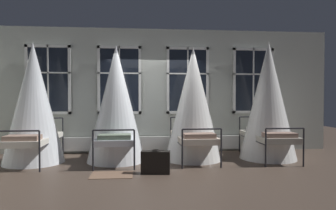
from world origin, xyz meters
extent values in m
plane|color=#4C3D33|center=(0.00, 0.00, 0.00)|extent=(18.29, 18.29, 0.00)
cube|color=#B2B7AD|center=(0.00, 1.24, 1.67)|extent=(9.78, 0.10, 3.34)
cube|color=black|center=(-2.77, 1.13, 1.95)|extent=(1.16, 0.02, 1.81)
cube|color=silver|center=(-2.77, 1.13, 1.08)|extent=(1.16, 0.06, 0.07)
cube|color=silver|center=(-2.77, 1.13, 2.82)|extent=(1.16, 0.06, 0.07)
cube|color=silver|center=(-3.31, 1.13, 1.95)|extent=(0.07, 0.06, 1.81)
cube|color=silver|center=(-2.22, 1.13, 1.95)|extent=(0.07, 0.06, 1.81)
cube|color=silver|center=(-2.77, 1.13, 1.95)|extent=(0.04, 0.06, 1.81)
cube|color=silver|center=(-2.77, 1.13, 2.13)|extent=(1.16, 0.06, 0.04)
cube|color=black|center=(-0.92, 1.13, 1.95)|extent=(1.16, 0.02, 1.81)
cube|color=silver|center=(-0.92, 1.13, 1.08)|extent=(1.16, 0.06, 0.07)
cube|color=silver|center=(-0.92, 1.13, 2.82)|extent=(1.16, 0.06, 0.07)
cube|color=silver|center=(-1.47, 1.13, 1.95)|extent=(0.07, 0.06, 1.81)
cube|color=silver|center=(-0.38, 1.13, 1.95)|extent=(0.07, 0.06, 1.81)
cube|color=silver|center=(-0.92, 1.13, 1.95)|extent=(0.04, 0.06, 1.81)
cube|color=silver|center=(-0.92, 1.13, 2.13)|extent=(1.16, 0.06, 0.04)
cube|color=black|center=(0.92, 1.13, 1.95)|extent=(1.16, 0.02, 1.81)
cube|color=silver|center=(0.92, 1.13, 1.08)|extent=(1.16, 0.06, 0.07)
cube|color=silver|center=(0.92, 1.13, 2.82)|extent=(1.16, 0.06, 0.07)
cube|color=silver|center=(0.38, 1.13, 1.95)|extent=(0.07, 0.06, 1.81)
cube|color=silver|center=(1.47, 1.13, 1.95)|extent=(0.07, 0.06, 1.81)
cube|color=silver|center=(0.92, 1.13, 1.95)|extent=(0.04, 0.06, 1.81)
cube|color=silver|center=(0.92, 1.13, 2.13)|extent=(1.16, 0.06, 0.04)
cube|color=black|center=(2.77, 1.13, 1.95)|extent=(1.16, 0.02, 1.81)
cube|color=silver|center=(2.77, 1.13, 1.08)|extent=(1.16, 0.06, 0.07)
cube|color=silver|center=(2.77, 1.13, 2.82)|extent=(1.16, 0.06, 0.07)
cube|color=silver|center=(2.22, 1.13, 1.95)|extent=(0.07, 0.06, 1.81)
cube|color=silver|center=(3.31, 1.13, 1.95)|extent=(0.07, 0.06, 1.81)
cube|color=silver|center=(2.77, 1.13, 1.95)|extent=(0.04, 0.06, 1.81)
cube|color=silver|center=(2.77, 1.13, 2.13)|extent=(1.16, 0.06, 0.04)
cube|color=silver|center=(0.00, 1.11, 0.25)|extent=(6.13, 0.10, 0.36)
cylinder|color=black|center=(-3.20, 1.01, 0.48)|extent=(0.04, 0.04, 0.95)
cylinder|color=black|center=(-2.37, 1.00, 0.48)|extent=(0.04, 0.04, 0.95)
cylinder|color=black|center=(-2.38, -0.84, 0.41)|extent=(0.04, 0.04, 0.82)
cylinder|color=black|center=(-3.20, 0.08, 0.47)|extent=(0.04, 1.84, 0.03)
cylinder|color=black|center=(-2.37, 0.08, 0.47)|extent=(0.04, 1.84, 0.03)
cylinder|color=black|center=(-2.79, 1.00, 0.95)|extent=(0.83, 0.03, 0.03)
cylinder|color=black|center=(-2.79, -0.84, 0.82)|extent=(0.83, 0.03, 0.03)
cube|color=silver|center=(-2.79, 0.08, 0.54)|extent=(0.86, 1.86, 0.13)
ellipsoid|color=#B7B2A3|center=(-2.79, 0.76, 0.67)|extent=(0.64, 0.40, 0.14)
cube|color=gray|center=(-2.79, -0.58, 0.65)|extent=(0.68, 0.36, 0.10)
cone|color=white|center=(-2.79, 0.08, 1.37)|extent=(1.35, 1.35, 2.74)
cylinder|color=black|center=(-1.36, 0.99, 0.48)|extent=(0.04, 0.04, 0.95)
cylinder|color=black|center=(-0.53, 1.00, 0.48)|extent=(0.04, 0.04, 0.95)
cylinder|color=black|center=(-1.33, -0.86, 0.41)|extent=(0.04, 0.04, 0.82)
cylinder|color=black|center=(-0.50, -0.84, 0.41)|extent=(0.04, 0.04, 0.82)
cylinder|color=black|center=(-1.34, 0.06, 0.47)|extent=(0.06, 1.84, 0.03)
cylinder|color=black|center=(-0.51, 0.08, 0.47)|extent=(0.06, 1.84, 0.03)
cylinder|color=black|center=(-0.94, 0.99, 0.95)|extent=(0.83, 0.05, 0.03)
cylinder|color=black|center=(-0.91, -0.85, 0.82)|extent=(0.83, 0.05, 0.03)
cube|color=silver|center=(-0.93, 0.07, 0.54)|extent=(0.88, 1.88, 0.13)
ellipsoid|color=silver|center=(-0.94, 0.75, 0.67)|extent=(0.64, 0.41, 0.14)
cube|color=slate|center=(-0.92, -0.59, 0.65)|extent=(0.69, 0.37, 0.10)
cone|color=white|center=(-0.93, 0.07, 1.35)|extent=(1.35, 1.35, 2.70)
cylinder|color=black|center=(0.44, 0.99, 0.48)|extent=(0.04, 0.04, 0.95)
cylinder|color=black|center=(1.27, 1.02, 0.48)|extent=(0.04, 0.04, 0.95)
cylinder|color=black|center=(0.49, -0.85, 0.41)|extent=(0.04, 0.04, 0.82)
cylinder|color=black|center=(1.32, -0.82, 0.41)|extent=(0.04, 0.04, 0.82)
cylinder|color=black|center=(0.47, 0.07, 0.47)|extent=(0.08, 1.84, 0.03)
cylinder|color=black|center=(1.30, 0.10, 0.47)|extent=(0.08, 1.84, 0.03)
cylinder|color=black|center=(0.86, 1.01, 0.95)|extent=(0.83, 0.05, 0.03)
cylinder|color=black|center=(0.91, -0.84, 0.82)|extent=(0.83, 0.05, 0.03)
cube|color=beige|center=(0.88, 0.09, 0.54)|extent=(0.90, 1.88, 0.13)
ellipsoid|color=beige|center=(0.87, 0.77, 0.67)|extent=(0.65, 0.42, 0.14)
cube|color=gray|center=(0.90, -0.58, 0.65)|extent=(0.69, 0.38, 0.10)
cone|color=white|center=(0.88, 0.09, 1.35)|extent=(1.35, 1.35, 2.69)
cylinder|color=black|center=(2.33, 0.97, 0.48)|extent=(0.04, 0.04, 0.95)
cylinder|color=black|center=(3.16, 0.94, 0.48)|extent=(0.04, 0.04, 0.95)
cylinder|color=black|center=(2.28, -0.87, 0.41)|extent=(0.04, 0.04, 0.82)
cylinder|color=black|center=(3.11, -0.90, 0.41)|extent=(0.04, 0.04, 0.82)
cylinder|color=black|center=(2.30, 0.05, 0.47)|extent=(0.08, 1.84, 0.03)
cylinder|color=black|center=(3.13, 0.02, 0.47)|extent=(0.08, 1.84, 0.03)
cylinder|color=black|center=(2.74, 0.96, 0.95)|extent=(0.83, 0.06, 0.03)
cylinder|color=black|center=(2.69, -0.89, 0.82)|extent=(0.83, 0.06, 0.03)
cube|color=#B7B2A3|center=(2.72, 0.04, 0.54)|extent=(0.90, 1.89, 0.13)
ellipsoid|color=silver|center=(2.74, 0.72, 0.67)|extent=(0.65, 0.42, 0.14)
cube|color=gray|center=(2.70, -0.63, 0.65)|extent=(0.69, 0.38, 0.10)
cone|color=white|center=(2.72, 0.04, 1.42)|extent=(1.35, 1.35, 2.85)
cube|color=brown|center=(-0.92, -1.23, 0.01)|extent=(0.81, 0.57, 0.01)
cube|color=black|center=(-0.08, -1.18, 0.22)|extent=(0.58, 0.29, 0.44)
cube|color=tan|center=(-0.06, -1.08, 0.22)|extent=(0.50, 0.09, 0.03)
torus|color=black|center=(-0.08, -1.18, 0.46)|extent=(0.17, 0.17, 0.02)
camera|label=1|loc=(-0.40, -7.06, 1.49)|focal=32.46mm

